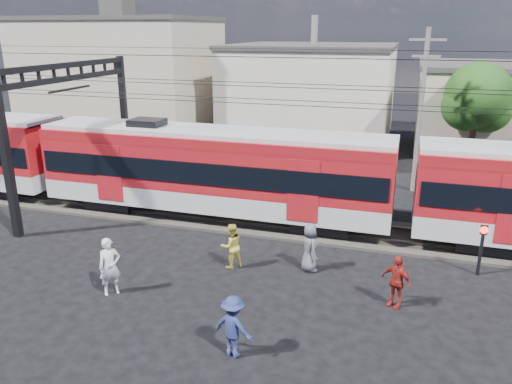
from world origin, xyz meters
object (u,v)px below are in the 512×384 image
at_px(pedestrian_a, 110,266).
at_px(pedestrian_c, 233,327).
at_px(crossing_signal, 482,241).
at_px(commuter_train, 217,169).

bearing_deg(pedestrian_a, pedestrian_c, -63.98).
distance_m(pedestrian_a, crossing_signal, 12.85).
bearing_deg(commuter_train, pedestrian_a, -96.69).
xyz_separation_m(commuter_train, crossing_signal, (10.94, -2.53, -1.07)).
bearing_deg(commuter_train, pedestrian_c, -66.51).
relative_size(pedestrian_c, crossing_signal, 0.92).
xyz_separation_m(pedestrian_a, crossing_signal, (11.83, 5.01, 0.35)).
distance_m(commuter_train, pedestrian_a, 7.72).
xyz_separation_m(commuter_train, pedestrian_c, (4.12, -9.48, -1.52)).
bearing_deg(commuter_train, crossing_signal, -13.00).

